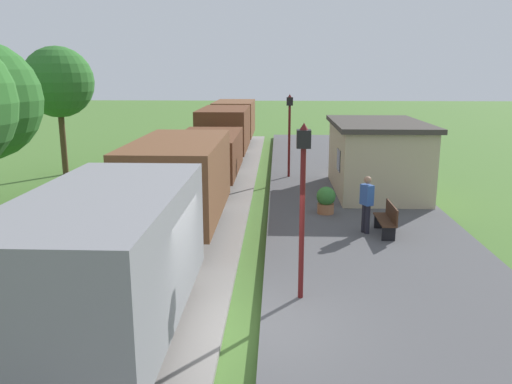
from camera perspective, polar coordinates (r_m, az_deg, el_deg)
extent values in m
plane|color=#47702D|center=(10.22, -0.71, -15.70)|extent=(160.00, 160.00, 0.00)
cube|color=#4C4C4F|center=(10.50, 17.63, -14.76)|extent=(6.00, 60.00, 0.25)
cube|color=gray|center=(10.58, -14.26, -14.69)|extent=(3.80, 60.00, 0.12)
cube|color=slate|center=(10.35, -10.35, -14.35)|extent=(0.07, 60.00, 0.14)
cube|color=slate|center=(10.74, -18.09, -13.73)|extent=(0.07, 60.00, 0.14)
cube|color=gray|center=(9.22, -16.17, -6.71)|extent=(2.50, 5.60, 2.20)
cube|color=black|center=(9.58, -15.80, -12.06)|extent=(2.10, 5.15, 0.50)
cylinder|color=black|center=(11.25, -12.89, -9.40)|extent=(1.56, 0.84, 0.84)
cylinder|color=black|center=(8.23, -19.72, -18.83)|extent=(1.56, 0.84, 0.84)
cylinder|color=black|center=(12.20, -11.54, -6.25)|extent=(0.20, 0.30, 0.20)
cube|color=brown|center=(15.39, -8.49, 1.60)|extent=(2.50, 5.60, 2.20)
cube|color=black|center=(15.61, -8.37, -1.82)|extent=(2.10, 5.15, 0.50)
cylinder|color=black|center=(17.38, -7.26, -1.08)|extent=(1.56, 0.84, 0.84)
cylinder|color=black|center=(13.99, -9.69, -4.70)|extent=(1.56, 0.84, 0.84)
cylinder|color=black|center=(18.43, -6.69, 0.56)|extent=(0.20, 0.30, 0.20)
cylinder|color=black|center=(12.84, -10.80, -5.22)|extent=(0.20, 0.30, 0.20)
cube|color=brown|center=(21.86, -5.25, 4.32)|extent=(2.50, 5.60, 1.60)
cube|color=black|center=(21.97, -5.21, 2.64)|extent=(2.10, 5.15, 0.50)
cylinder|color=black|center=(23.76, -4.63, 2.84)|extent=(1.56, 0.84, 0.84)
cylinder|color=black|center=(20.28, -5.86, 1.02)|extent=(1.56, 0.84, 0.84)
cylinder|color=black|center=(24.85, -4.32, 3.89)|extent=(0.20, 0.30, 0.20)
cylinder|color=black|center=(19.10, -6.37, 1.02)|extent=(0.20, 0.30, 0.20)
cube|color=brown|center=(28.32, -3.50, 6.99)|extent=(2.50, 5.60, 2.20)
cube|color=black|center=(28.44, -3.47, 5.08)|extent=(2.10, 5.15, 0.50)
cylinder|color=black|center=(30.24, -3.12, 5.10)|extent=(1.56, 0.84, 0.84)
cylinder|color=black|center=(26.71, -3.85, 4.01)|extent=(1.56, 0.84, 0.84)
cylinder|color=black|center=(31.35, -2.92, 5.85)|extent=(0.20, 0.30, 0.20)
cylinder|color=black|center=(25.54, -4.14, 4.15)|extent=(0.20, 0.30, 0.20)
cube|color=brown|center=(34.86, -2.38, 8.17)|extent=(2.50, 5.60, 2.20)
cube|color=black|center=(34.95, -2.37, 6.62)|extent=(2.10, 5.15, 0.50)
cylinder|color=black|center=(36.76, -2.13, 6.55)|extent=(1.56, 0.84, 0.84)
cylinder|color=black|center=(33.21, -2.62, 5.83)|extent=(1.56, 0.84, 0.84)
cylinder|color=black|center=(37.88, -2.00, 7.13)|extent=(0.20, 0.30, 0.20)
cylinder|color=black|center=(32.04, -2.81, 6.01)|extent=(0.20, 0.30, 0.20)
cube|color=tan|center=(20.98, 13.13, 3.57)|extent=(3.20, 5.50, 2.60)
cube|color=#3D3833|center=(20.80, 13.33, 7.35)|extent=(3.50, 5.80, 0.18)
cube|color=black|center=(19.64, 9.10, 3.50)|extent=(0.03, 0.90, 0.80)
cube|color=#422819|center=(15.61, 14.01, -2.99)|extent=(0.42, 1.50, 0.04)
cube|color=#422819|center=(15.58, 14.75, -2.13)|extent=(0.04, 1.50, 0.45)
cube|color=black|center=(15.11, 14.41, -4.46)|extent=(0.38, 0.06, 0.42)
cube|color=black|center=(16.23, 13.56, -3.18)|extent=(0.38, 0.06, 0.42)
cube|color=#422819|center=(25.93, 9.40, 3.60)|extent=(0.42, 1.50, 0.04)
cube|color=#422819|center=(25.91, 9.84, 4.13)|extent=(0.04, 1.50, 0.45)
cube|color=black|center=(25.38, 9.54, 2.87)|extent=(0.38, 0.06, 0.42)
cube|color=black|center=(26.56, 9.23, 3.33)|extent=(0.38, 0.06, 0.42)
cylinder|color=black|center=(15.56, 12.18, -2.98)|extent=(0.15, 0.15, 0.86)
cylinder|color=black|center=(15.69, 11.83, -2.83)|extent=(0.15, 0.15, 0.86)
cube|color=#2D5199|center=(15.44, 12.13, -0.30)|extent=(0.38, 0.45, 0.60)
sphere|color=#936B51|center=(15.35, 12.21, 1.30)|extent=(0.22, 0.22, 0.22)
cylinder|color=#9E6642|center=(17.58, 7.68, -1.80)|extent=(0.56, 0.56, 0.34)
sphere|color=#387A33|center=(17.48, 7.73, -0.46)|extent=(0.64, 0.64, 0.64)
cylinder|color=#591414|center=(10.68, 5.08, -3.66)|extent=(0.11, 0.11, 3.20)
cube|color=black|center=(10.31, 5.28, 5.86)|extent=(0.28, 0.28, 0.36)
sphere|color=#F2E5BF|center=(10.31, 5.28, 5.86)|extent=(0.20, 0.20, 0.20)
cone|color=#591414|center=(10.28, 5.31, 7.18)|extent=(0.20, 0.20, 0.16)
cylinder|color=#591414|center=(23.32, 3.68, 5.57)|extent=(0.11, 0.11, 3.20)
cube|color=black|center=(23.15, 3.74, 9.94)|extent=(0.28, 0.28, 0.36)
sphere|color=#F2E5BF|center=(23.15, 3.74, 9.94)|extent=(0.20, 0.20, 0.20)
cone|color=#591414|center=(23.13, 3.75, 10.54)|extent=(0.20, 0.20, 0.16)
cylinder|color=#4C3823|center=(26.71, -20.49, 5.19)|extent=(0.28, 0.28, 3.19)
sphere|color=#2D6B28|center=(26.50, -20.99, 11.26)|extent=(3.31, 3.31, 3.31)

